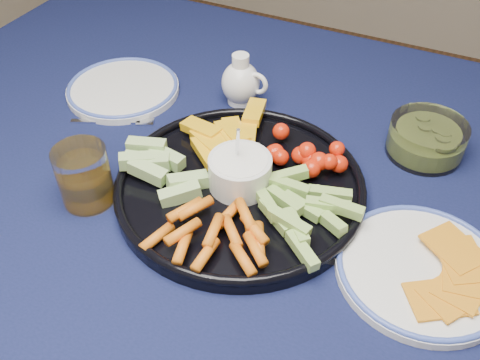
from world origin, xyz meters
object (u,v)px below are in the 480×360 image
at_px(crudite_platter, 238,183).
at_px(dining_table, 296,226).
at_px(juice_tumbler, 85,179).
at_px(cheese_plate, 422,267).
at_px(side_plate_extra, 123,88).
at_px(pickle_bowl, 426,140).
at_px(creamer_pitcher, 241,82).

bearing_deg(crudite_platter, dining_table, 30.41).
xyz_separation_m(dining_table, juice_tumbler, (-0.29, -0.16, 0.13)).
xyz_separation_m(crudite_platter, cheese_plate, (0.29, -0.03, -0.01)).
bearing_deg(side_plate_extra, dining_table, -14.80).
xyz_separation_m(pickle_bowl, juice_tumbler, (-0.45, -0.34, 0.01)).
distance_m(crudite_platter, juice_tumbler, 0.23).
distance_m(crudite_platter, creamer_pitcher, 0.25).
bearing_deg(side_plate_extra, crudite_platter, -25.89).
xyz_separation_m(crudite_platter, pickle_bowl, (0.24, 0.23, 0.00)).
relative_size(dining_table, cheese_plate, 7.12).
relative_size(creamer_pitcher, pickle_bowl, 0.78).
bearing_deg(creamer_pitcher, side_plate_extra, -162.33).
bearing_deg(cheese_plate, juice_tumbler, -171.12).
height_order(dining_table, cheese_plate, cheese_plate).
bearing_deg(cheese_plate, pickle_bowl, 100.95).
bearing_deg(juice_tumbler, crudite_platter, 28.67).
bearing_deg(dining_table, juice_tumbler, -150.81).
bearing_deg(juice_tumbler, dining_table, 29.19).
bearing_deg(dining_table, side_plate_extra, 165.20).
distance_m(cheese_plate, side_plate_extra, 0.65).
height_order(dining_table, crudite_platter, crudite_platter).
relative_size(dining_table, juice_tumbler, 17.41).
bearing_deg(crudite_platter, side_plate_extra, 154.11).
bearing_deg(side_plate_extra, pickle_bowl, 6.84).
distance_m(dining_table, pickle_bowl, 0.26).
height_order(creamer_pitcher, cheese_plate, creamer_pitcher).
distance_m(dining_table, creamer_pitcher, 0.29).
height_order(creamer_pitcher, juice_tumbler, creamer_pitcher).
bearing_deg(pickle_bowl, side_plate_extra, -173.16).
relative_size(dining_table, creamer_pitcher, 16.55).
bearing_deg(crudite_platter, juice_tumbler, -151.33).
bearing_deg(pickle_bowl, dining_table, -131.43).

